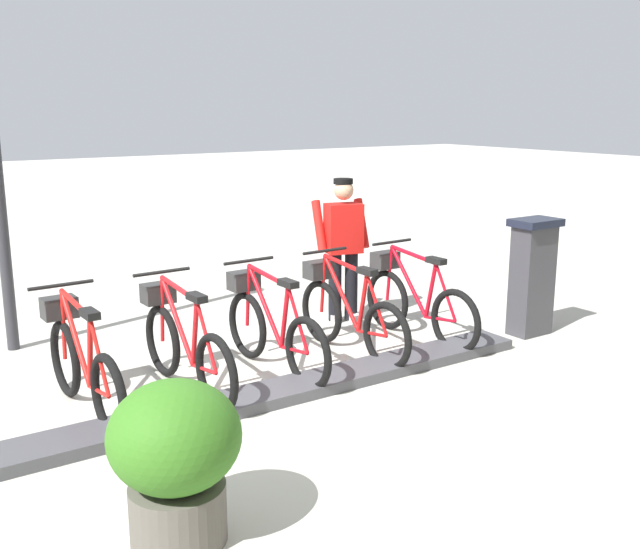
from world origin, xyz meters
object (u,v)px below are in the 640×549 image
bike_docked_0 (415,300)px  bike_docked_4 (82,363)px  bike_docked_3 (183,344)px  bike_docked_2 (271,327)px  planter_bush (175,454)px  worker_near_rack (343,245)px  bike_docked_1 (348,313)px  payment_kiosk (532,275)px

bike_docked_0 → bike_docked_4: (0.00, 3.55, 0.00)m
bike_docked_3 → bike_docked_4: (0.00, 0.89, 0.00)m
bike_docked_0 → bike_docked_2: 1.77m
bike_docked_0 → planter_bush: size_ratio=1.77×
bike_docked_3 → worker_near_rack: size_ratio=1.04×
bike_docked_1 → bike_docked_3: same height
bike_docked_3 → bike_docked_4: 0.89m
payment_kiosk → worker_near_rack: bearing=43.0°
payment_kiosk → planter_bush: size_ratio=1.32×
bike_docked_2 → bike_docked_3: same height
bike_docked_2 → bike_docked_0: bearing=-90.0°
bike_docked_2 → bike_docked_3: 0.89m
bike_docked_4 → planter_bush: 2.14m
payment_kiosk → bike_docked_2: size_ratio=0.74×
bike_docked_4 → worker_near_rack: (0.96, -3.28, 0.48)m
bike_docked_0 → bike_docked_1: bearing=90.0°
payment_kiosk → bike_docked_0: payment_kiosk is taller
payment_kiosk → bike_docked_2: payment_kiosk is taller
worker_near_rack → planter_bush: size_ratio=1.71×
bike_docked_4 → bike_docked_0: bearing=-90.0°
planter_bush → payment_kiosk: bearing=-71.9°
bike_docked_0 → payment_kiosk: bearing=-116.1°
bike_docked_4 → worker_near_rack: size_ratio=1.04×
bike_docked_1 → planter_bush: bike_docked_1 is taller
bike_docked_3 → worker_near_rack: (0.96, -2.40, 0.48)m
worker_near_rack → planter_bush: (-3.10, 3.37, -0.37)m
bike_docked_0 → planter_bush: (-2.14, 3.63, 0.11)m
bike_docked_1 → worker_near_rack: worker_near_rack is taller
bike_docked_4 → worker_near_rack: bearing=-73.7°
bike_docked_4 → bike_docked_1: bearing=-90.0°
bike_docked_3 → planter_bush: bike_docked_3 is taller
bike_docked_2 → planter_bush: size_ratio=1.77×
payment_kiosk → bike_docked_1: size_ratio=0.74×
payment_kiosk → worker_near_rack: worker_near_rack is taller
worker_near_rack → bike_docked_3: bearing=111.8°
payment_kiosk → bike_docked_0: bearing=63.9°
bike_docked_4 → planter_bush: (-2.14, 0.09, 0.11)m
bike_docked_0 → bike_docked_4: same height
worker_near_rack → bike_docked_1: bearing=147.1°
bike_docked_0 → bike_docked_2: bearing=90.0°
bike_docked_0 → planter_bush: bike_docked_0 is taller
payment_kiosk → bike_docked_0: 1.32m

